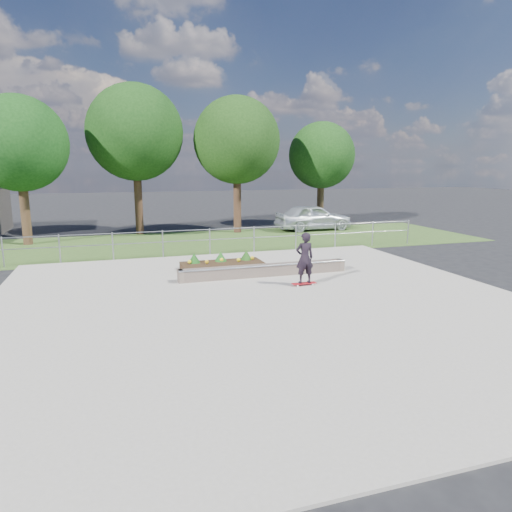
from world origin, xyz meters
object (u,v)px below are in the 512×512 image
(grind_ledge, at_px, (265,270))
(planter_bed, at_px, (222,264))
(skateboarder, at_px, (305,258))
(parked_car, at_px, (313,217))

(grind_ledge, relative_size, planter_bed, 2.00)
(grind_ledge, bearing_deg, planter_bed, 126.47)
(grind_ledge, distance_m, skateboarder, 1.92)
(planter_bed, relative_size, skateboarder, 1.75)
(grind_ledge, xyz_separation_m, planter_bed, (-1.15, 1.55, -0.02))
(planter_bed, distance_m, parked_car, 11.88)
(parked_car, bearing_deg, planter_bed, 138.02)
(skateboarder, height_order, parked_car, skateboarder)
(grind_ledge, height_order, parked_car, parked_car)
(grind_ledge, distance_m, planter_bed, 1.93)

